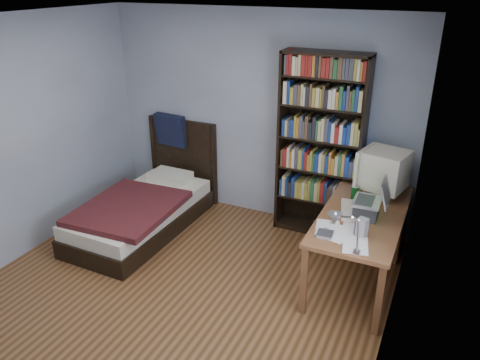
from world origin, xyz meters
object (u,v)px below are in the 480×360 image
(crt_monitor, at_px, (383,170))
(desk_lamp, at_px, (339,223))
(desk, at_px, (369,221))
(speaker, at_px, (362,228))
(bookshelf, at_px, (320,147))
(soda_can, at_px, (355,193))
(bed, at_px, (145,207))
(laptop, at_px, (369,206))
(keyboard, at_px, (350,210))

(crt_monitor, xyz_separation_m, desk_lamp, (-0.08, -1.54, 0.15))
(desk, xyz_separation_m, speaker, (0.07, -0.90, 0.40))
(crt_monitor, height_order, bookshelf, bookshelf)
(desk_lamp, relative_size, speaker, 3.15)
(speaker, bearing_deg, bookshelf, 137.32)
(crt_monitor, relative_size, bookshelf, 0.24)
(desk, relative_size, soda_can, 12.08)
(soda_can, height_order, bed, bed)
(bookshelf, height_order, bed, bookshelf)
(soda_can, bearing_deg, desk, 50.49)
(desk_lamp, height_order, speaker, desk_lamp)
(laptop, distance_m, bed, 2.66)
(keyboard, bearing_deg, laptop, -23.15)
(desk, distance_m, bed, 2.60)
(crt_monitor, relative_size, laptop, 1.29)
(desk, xyz_separation_m, crt_monitor, (0.07, 0.02, 0.59))
(laptop, height_order, keyboard, laptop)
(speaker, relative_size, bed, 0.08)
(soda_can, xyz_separation_m, bed, (-2.40, -0.33, -0.54))
(speaker, xyz_separation_m, bed, (-2.62, 0.39, -0.56))
(keyboard, distance_m, soda_can, 0.31)
(bookshelf, bearing_deg, desk_lamp, -70.17)
(soda_can, height_order, bookshelf, bookshelf)
(keyboard, relative_size, speaker, 2.55)
(desk, xyz_separation_m, bookshelf, (-0.66, 0.29, 0.64))
(laptop, xyz_separation_m, soda_can, (-0.20, 0.33, -0.04))
(desk, relative_size, speaker, 9.47)
(desk, height_order, speaker, speaker)
(keyboard, height_order, bed, bed)
(desk, distance_m, soda_can, 0.45)
(crt_monitor, distance_m, soda_can, 0.36)
(laptop, bearing_deg, desk, 95.65)
(crt_monitor, relative_size, soda_can, 3.83)
(desk_lamp, xyz_separation_m, bookshelf, (-0.65, 1.81, -0.11))
(soda_can, distance_m, bed, 2.48)
(desk_lamp, bearing_deg, soda_can, 96.00)
(desk, relative_size, crt_monitor, 3.15)
(desk, xyz_separation_m, laptop, (0.05, -0.51, 0.42))
(desk, bearing_deg, keyboard, -103.95)
(speaker, bearing_deg, crt_monitor, 105.62)
(desk_lamp, bearing_deg, laptop, 86.74)
(laptop, height_order, bed, bed)
(desk_lamp, xyz_separation_m, soda_can, (-0.14, 1.34, -0.37))
(speaker, height_order, bookshelf, bookshelf)
(desk, height_order, crt_monitor, crt_monitor)
(laptop, xyz_separation_m, bookshelf, (-0.71, 0.80, 0.21))
(bed, bearing_deg, crt_monitor, 11.35)
(laptop, bearing_deg, bed, 179.90)
(desk, distance_m, crt_monitor, 0.60)
(keyboard, distance_m, bookshelf, 0.99)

